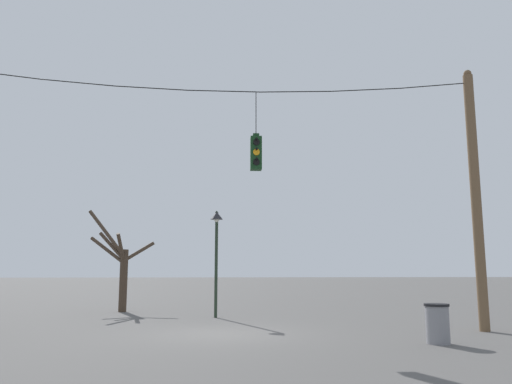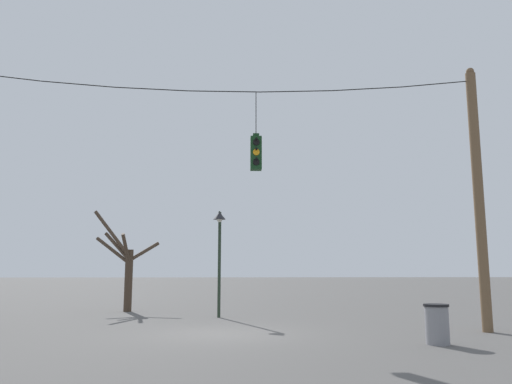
# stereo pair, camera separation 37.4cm
# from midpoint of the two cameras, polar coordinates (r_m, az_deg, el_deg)

# --- Properties ---
(ground_plane) EXTENTS (200.00, 200.00, 0.00)m
(ground_plane) POSITION_cam_midpoint_polar(r_m,az_deg,el_deg) (14.91, -3.17, -15.89)
(ground_plane) COLOR #565451
(utility_pole_right) EXTENTS (0.31, 0.31, 8.22)m
(utility_pole_right) POSITION_cam_midpoint_polar(r_m,az_deg,el_deg) (16.89, 24.67, -0.32)
(utility_pole_right) COLOR brown
(utility_pole_right) RESTS_ON ground_plane
(span_wire) EXTENTS (15.71, 0.03, 0.51)m
(span_wire) POSITION_cam_midpoint_polar(r_m,az_deg,el_deg) (15.89, -2.93, 11.95)
(span_wire) COLOR black
(traffic_light_over_intersection) EXTENTS (0.34, 0.58, 2.48)m
(traffic_light_over_intersection) POSITION_cam_midpoint_polar(r_m,az_deg,el_deg) (15.29, 0.70, 4.52)
(traffic_light_over_intersection) COLOR #143819
(street_lamp) EXTENTS (0.48, 0.83, 4.08)m
(street_lamp) POSITION_cam_midpoint_polar(r_m,az_deg,el_deg) (19.47, -3.65, -5.09)
(street_lamp) COLOR #233323
(street_lamp) RESTS_ON ground_plane
(bare_tree) EXTENTS (2.97, 1.57, 4.47)m
(bare_tree) POSITION_cam_midpoint_polar(r_m,az_deg,el_deg) (23.13, -14.27, -8.16)
(bare_tree) COLOR #423326
(bare_tree) RESTS_ON ground_plane
(trash_bin) EXTENTS (0.62, 0.62, 0.98)m
(trash_bin) POSITION_cam_midpoint_polar(r_m,az_deg,el_deg) (13.63, 20.75, -13.93)
(trash_bin) COLOR gray
(trash_bin) RESTS_ON ground_plane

